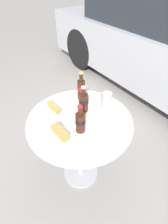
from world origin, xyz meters
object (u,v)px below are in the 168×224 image
(cola_bottle_center, at_px, (84,102))
(drinking_glass, at_px, (107,101))
(cola_bottle_right, at_px, (81,89))
(lunch_plate_near, at_px, (59,135))
(bistro_table, at_px, (80,131))
(lunch_plate_far, at_px, (55,109))
(cola_bottle_left, at_px, (80,122))
(parked_car, at_px, (167,43))

(cola_bottle_center, distance_m, drinking_glass, 0.18)
(cola_bottle_right, relative_size, lunch_plate_near, 1.15)
(cola_bottle_right, bearing_deg, cola_bottle_center, -28.64)
(lunch_plate_near, bearing_deg, bistro_table, 107.31)
(lunch_plate_far, bearing_deg, bistro_table, 27.82)
(bistro_table, xyz_separation_m, lunch_plate_far, (-0.19, -0.10, 0.14))
(cola_bottle_left, distance_m, drinking_glass, 0.31)
(parked_car, bearing_deg, cola_bottle_center, -72.74)
(drinking_glass, xyz_separation_m, lunch_plate_near, (0.05, -0.44, -0.04))
(cola_bottle_center, distance_m, lunch_plate_near, 0.32)
(cola_bottle_left, bearing_deg, drinking_glass, 105.61)
(cola_bottle_left, bearing_deg, cola_bottle_center, 139.03)
(bistro_table, xyz_separation_m, cola_bottle_left, (0.09, -0.06, 0.21))
(parked_car, bearing_deg, drinking_glass, -69.24)
(bistro_table, xyz_separation_m, lunch_plate_near, (0.06, -0.20, 0.14))
(bistro_table, bearing_deg, lunch_plate_far, -152.18)
(bistro_table, relative_size, parked_car, 0.20)
(drinking_glass, distance_m, lunch_plate_far, 0.40)
(cola_bottle_left, distance_m, lunch_plate_far, 0.30)
(cola_bottle_left, bearing_deg, parked_car, 110.06)
(lunch_plate_near, bearing_deg, cola_bottle_center, 114.51)
(cola_bottle_left, height_order, cola_bottle_right, cola_bottle_right)
(lunch_plate_far, bearing_deg, drinking_glass, 59.65)
(lunch_plate_near, height_order, parked_car, parked_car)
(cola_bottle_left, distance_m, lunch_plate_near, 0.16)
(lunch_plate_near, xyz_separation_m, lunch_plate_far, (-0.25, 0.10, -0.01))
(cola_bottle_right, distance_m, drinking_glass, 0.23)
(bistro_table, height_order, cola_bottle_right, cola_bottle_right)
(cola_bottle_left, xyz_separation_m, cola_bottle_center, (-0.16, 0.14, 0.00))
(lunch_plate_far, bearing_deg, cola_bottle_right, 93.66)
(cola_bottle_right, bearing_deg, drinking_glass, 21.12)
(lunch_plate_far, relative_size, parked_car, 0.06)
(cola_bottle_left, xyz_separation_m, lunch_plate_near, (-0.03, -0.14, -0.06))
(cola_bottle_center, height_order, lunch_plate_near, cola_bottle_center)
(cola_bottle_right, distance_m, lunch_plate_near, 0.45)
(drinking_glass, relative_size, parked_car, 0.03)
(cola_bottle_right, xyz_separation_m, parked_car, (-0.48, 1.93, -0.17))
(bistro_table, distance_m, cola_bottle_left, 0.23)
(cola_bottle_left, relative_size, lunch_plate_near, 1.02)
(cola_bottle_right, bearing_deg, bistro_table, -37.45)
(bistro_table, bearing_deg, lunch_plate_near, -72.69)
(cola_bottle_right, relative_size, cola_bottle_center, 1.12)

